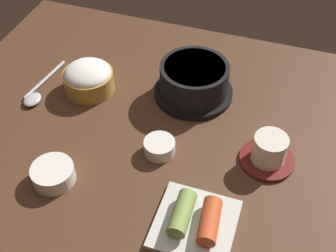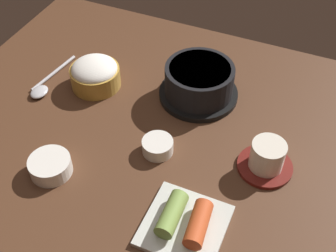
{
  "view_description": "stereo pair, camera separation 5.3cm",
  "coord_description": "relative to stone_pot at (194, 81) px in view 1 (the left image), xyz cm",
  "views": [
    {
      "loc": [
        21.5,
        -60.3,
        68.64
      ],
      "look_at": [
        2.0,
        -2.0,
        5.0
      ],
      "focal_mm": 46.84,
      "sensor_mm": 36.0,
      "label": 1
    },
    {
      "loc": [
        26.43,
        -58.41,
        68.64
      ],
      "look_at": [
        2.0,
        -2.0,
        5.0
      ],
      "focal_mm": 46.84,
      "sensor_mm": 36.0,
      "label": 2
    }
  ],
  "objects": [
    {
      "name": "side_bowl_near",
      "position": [
        -18.15,
        -31.56,
        -2.21
      ],
      "size": [
        8.08,
        8.08,
        3.31
      ],
      "color": "white",
      "rests_on": "dining_table"
    },
    {
      "name": "kimchi_plate",
      "position": [
        9.82,
        -32.72,
        -2.45
      ],
      "size": [
        13.83,
        13.83,
        4.3
      ],
      "color": "silver",
      "rests_on": "dining_table"
    },
    {
      "name": "spoon",
      "position": [
        -33.59,
        -11.62,
        -3.38
      ],
      "size": [
        4.32,
        17.08,
        1.35
      ],
      "color": "#B7B7BC",
      "rests_on": "dining_table"
    },
    {
      "name": "rice_bowl",
      "position": [
        -23.05,
        -5.87,
        -0.68
      ],
      "size": [
        11.34,
        11.34,
        6.67
      ],
      "color": "#B78C38",
      "rests_on": "dining_table"
    },
    {
      "name": "dining_table",
      "position": [
        -3.33,
        -12.17,
        -5.0
      ],
      "size": [
        100.0,
        76.0,
        2.0
      ],
      "primitive_type": "cube",
      "color": "#4C2D1C",
      "rests_on": "ground"
    },
    {
      "name": "stone_pot",
      "position": [
        0.0,
        0.0,
        0.0
      ],
      "size": [
        17.73,
        17.73,
        7.95
      ],
      "color": "black",
      "rests_on": "dining_table"
    },
    {
      "name": "banchan_cup_center",
      "position": [
        -1.6,
        -18.73,
        -2.44
      ],
      "size": [
        6.25,
        6.25,
        2.87
      ],
      "color": "white",
      "rests_on": "dining_table"
    },
    {
      "name": "tea_cup_with_saucer",
      "position": [
        19.13,
        -14.35,
        -1.13
      ],
      "size": [
        10.74,
        10.74,
        6.47
      ],
      "color": "maroon",
      "rests_on": "dining_table"
    }
  ]
}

